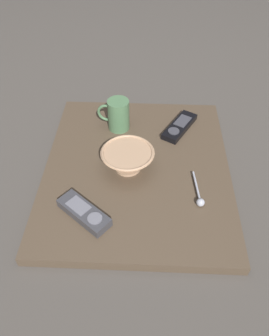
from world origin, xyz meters
name	(u,v)px	position (x,y,z in m)	size (l,w,h in m)	color
ground_plane	(137,173)	(0.00, 0.00, 0.00)	(6.00, 6.00, 0.00)	#47423D
table	(137,169)	(0.00, 0.00, 0.02)	(0.65, 0.54, 0.03)	#4C3D2D
cereal_bowl	(128,159)	(-0.01, 0.03, 0.07)	(0.15, 0.15, 0.06)	tan
coffee_mug	(118,115)	(0.18, 0.07, 0.08)	(0.07, 0.11, 0.10)	#4C724C
teaspoon	(199,198)	(-0.13, -0.17, 0.04)	(0.12, 0.02, 0.02)	#A3A5B2
tv_remote_near	(84,213)	(-0.19, 0.13, 0.04)	(0.14, 0.15, 0.03)	#38383D
tv_remote_far	(180,126)	(0.18, -0.13, 0.04)	(0.17, 0.13, 0.02)	black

